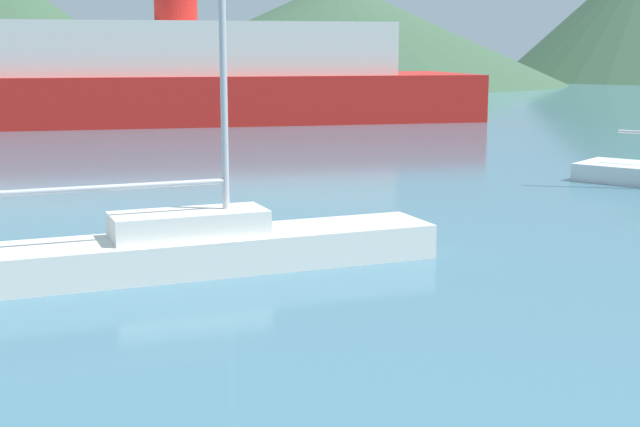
# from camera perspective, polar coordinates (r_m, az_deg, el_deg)

# --- Properties ---
(sailboat_inner) EXTENTS (8.58, 4.52, 11.16)m
(sailboat_inner) POSITION_cam_1_polar(r_m,az_deg,el_deg) (15.15, -8.33, -1.95)
(sailboat_inner) COLOR white
(sailboat_inner) RESTS_ON ground_plane
(ferry_distant) EXTENTS (31.85, 15.15, 6.63)m
(ferry_distant) POSITION_cam_1_polar(r_m,az_deg,el_deg) (47.10, -9.09, 8.56)
(ferry_distant) COLOR red
(ferry_distant) RESTS_ON ground_plane
(hill_central) EXTENTS (49.07, 49.07, 10.94)m
(hill_central) POSITION_cam_1_polar(r_m,az_deg,el_deg) (98.07, 1.09, 11.52)
(hill_central) COLOR #38563D
(hill_central) RESTS_ON ground_plane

